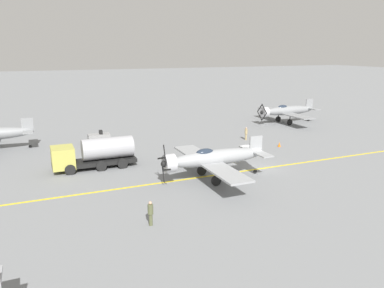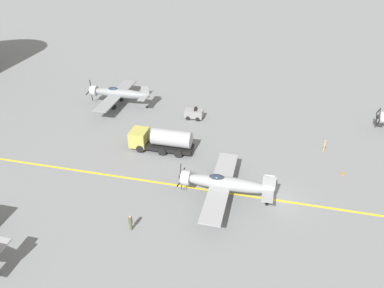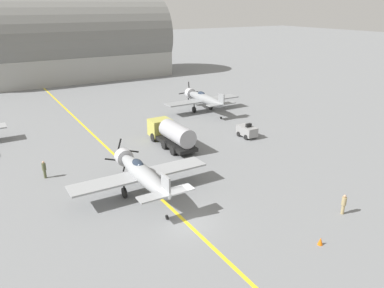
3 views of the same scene
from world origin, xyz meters
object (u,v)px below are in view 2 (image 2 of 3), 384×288
at_px(airplane_far_right, 118,93).
at_px(fuel_tanker, 161,140).
at_px(ground_crew_inspecting, 131,222).
at_px(ground_crew_walking, 325,145).
at_px(airplane_mid_center, 224,183).
at_px(tow_tractor, 194,114).
at_px(traffic_cone, 343,172).

relative_size(airplane_far_right, fuel_tanker, 1.50).
height_order(fuel_tanker, ground_crew_inspecting, fuel_tanker).
relative_size(ground_crew_walking, ground_crew_inspecting, 0.97).
height_order(fuel_tanker, ground_crew_walking, fuel_tanker).
xyz_separation_m(airplane_far_right, ground_crew_inspecting, (-25.18, -11.86, -1.08)).
bearing_deg(airplane_mid_center, ground_crew_inspecting, 116.41).
bearing_deg(ground_crew_walking, tow_tractor, 74.73).
relative_size(airplane_far_right, tow_tractor, 4.62).
bearing_deg(fuel_tanker, traffic_cone, -90.51).
relative_size(airplane_mid_center, airplane_far_right, 1.00).
bearing_deg(fuel_tanker, airplane_far_right, 43.44).
height_order(airplane_far_right, fuel_tanker, airplane_far_right).
xyz_separation_m(airplane_mid_center, fuel_tanker, (7.67, 9.18, -0.50)).
height_order(airplane_mid_center, tow_tractor, airplane_mid_center).
bearing_deg(airplane_far_right, fuel_tanker, -125.03).
bearing_deg(fuel_tanker, airplane_mid_center, -129.87).
xyz_separation_m(ground_crew_inspecting, traffic_cone, (13.99, -20.45, -0.66)).
relative_size(airplane_mid_center, fuel_tanker, 1.50).
height_order(tow_tractor, ground_crew_walking, tow_tractor).
distance_m(airplane_mid_center, traffic_cone, 14.85).
bearing_deg(airplane_far_right, airplane_mid_center, -122.07).
relative_size(ground_crew_inspecting, traffic_cone, 3.11).
height_order(airplane_far_right, tow_tractor, airplane_far_right).
bearing_deg(tow_tractor, fuel_tanker, 167.84).
bearing_deg(fuel_tanker, ground_crew_inspecting, -174.19).
xyz_separation_m(ground_crew_walking, ground_crew_inspecting, (-18.62, 18.56, 0.03)).
xyz_separation_m(airplane_mid_center, ground_crew_walking, (12.10, -10.83, -1.10)).
distance_m(airplane_far_right, traffic_cone, 34.24).
distance_m(tow_tractor, ground_crew_walking, 18.65).
height_order(airplane_mid_center, airplane_far_right, airplane_far_right).
xyz_separation_m(fuel_tanker, ground_crew_inspecting, (-14.18, -1.44, -0.58)).
distance_m(airplane_far_right, fuel_tanker, 15.16).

